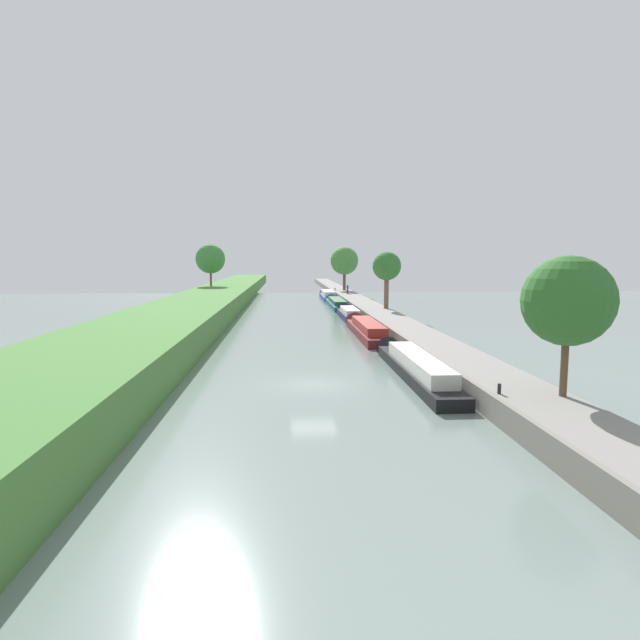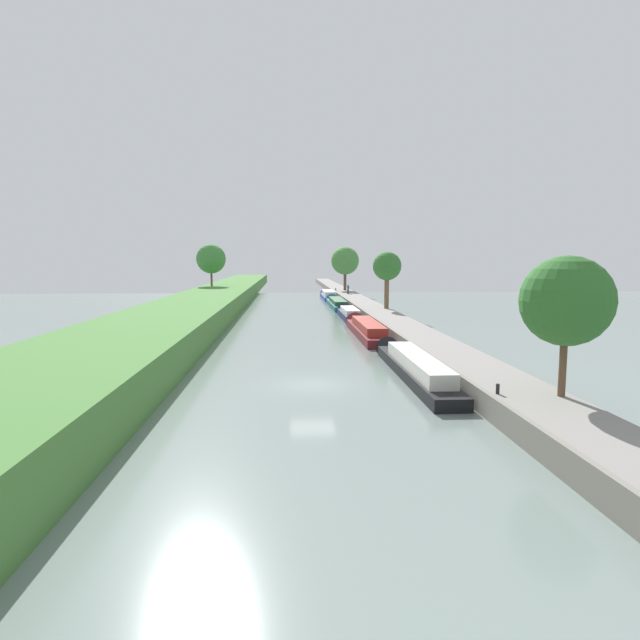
% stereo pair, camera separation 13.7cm
% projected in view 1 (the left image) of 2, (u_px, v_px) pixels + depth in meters
% --- Properties ---
extents(ground_plane, '(160.00, 160.00, 0.00)m').
position_uv_depth(ground_plane, '(314.00, 385.00, 28.99)').
color(ground_plane, slate).
extents(left_grassy_bank, '(8.95, 260.00, 2.37)m').
position_uv_depth(left_grassy_bank, '(93.00, 367.00, 28.06)').
color(left_grassy_bank, '#477A38').
rests_on(left_grassy_bank, ground_plane).
extents(right_towpath, '(3.50, 260.00, 1.10)m').
position_uv_depth(right_towpath, '(476.00, 373.00, 29.53)').
color(right_towpath, gray).
rests_on(right_towpath, ground_plane).
extents(stone_quay, '(0.25, 260.00, 1.15)m').
position_uv_depth(stone_quay, '(443.00, 373.00, 29.40)').
color(stone_quay, gray).
rests_on(stone_quay, ground_plane).
extents(narrowboat_black, '(1.83, 15.72, 1.99)m').
position_uv_depth(narrowboat_black, '(414.00, 366.00, 31.16)').
color(narrowboat_black, black).
rests_on(narrowboat_black, ground_plane).
extents(narrowboat_maroon, '(2.09, 15.39, 2.07)m').
position_uv_depth(narrowboat_maroon, '(366.00, 329.00, 47.87)').
color(narrowboat_maroon, maroon).
rests_on(narrowboat_maroon, ground_plane).
extents(narrowboat_navy, '(1.92, 11.13, 1.85)m').
position_uv_depth(narrowboat_navy, '(348.00, 314.00, 61.81)').
color(narrowboat_navy, '#141E42').
rests_on(narrowboat_navy, ground_plane).
extents(narrowboat_teal, '(2.09, 16.64, 1.99)m').
position_uv_depth(narrowboat_teal, '(336.00, 303.00, 76.71)').
color(narrowboat_teal, '#195B60').
rests_on(narrowboat_teal, ground_plane).
extents(narrowboat_blue, '(2.16, 14.02, 2.21)m').
position_uv_depth(narrowboat_blue, '(327.00, 295.00, 92.32)').
color(narrowboat_blue, '#283D93').
rests_on(narrowboat_blue, ground_plane).
extents(tree_rightbank_near, '(3.84, 3.84, 6.05)m').
position_uv_depth(tree_rightbank_near, '(568.00, 301.00, 21.92)').
color(tree_rightbank_near, brown).
rests_on(tree_rightbank_near, right_towpath).
extents(tree_rightbank_midnear, '(3.41, 3.41, 6.79)m').
position_uv_depth(tree_rightbank_midnear, '(387.00, 267.00, 61.71)').
color(tree_rightbank_midnear, brown).
rests_on(tree_rightbank_midnear, right_towpath).
extents(tree_rightbank_midfar, '(5.32, 5.32, 8.27)m').
position_uv_depth(tree_rightbank_midfar, '(344.00, 261.00, 98.77)').
color(tree_rightbank_midfar, brown).
rests_on(tree_rightbank_midfar, right_towpath).
extents(tree_leftbank_downstream, '(5.07, 5.07, 7.22)m').
position_uv_depth(tree_leftbank_downstream, '(210.00, 259.00, 89.48)').
color(tree_leftbank_downstream, brown).
rests_on(tree_leftbank_downstream, left_grassy_bank).
extents(person_walking, '(0.34, 0.34, 1.66)m').
position_uv_depth(person_walking, '(348.00, 289.00, 88.11)').
color(person_walking, '#282D42').
rests_on(person_walking, right_towpath).
extents(mooring_bollard_near, '(0.16, 0.16, 0.45)m').
position_uv_depth(mooring_bollard_near, '(499.00, 389.00, 22.73)').
color(mooring_bollard_near, black).
rests_on(mooring_bollard_near, right_towpath).
extents(mooring_bollard_far, '(0.16, 0.16, 0.45)m').
position_uv_depth(mooring_bollard_far, '(335.00, 289.00, 98.40)').
color(mooring_bollard_far, black).
rests_on(mooring_bollard_far, right_towpath).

